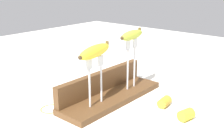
{
  "coord_description": "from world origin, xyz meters",
  "views": [
    {
      "loc": [
        -0.77,
        -0.65,
        0.45
      ],
      "look_at": [
        0.0,
        0.0,
        0.12
      ],
      "focal_mm": 45.02,
      "sensor_mm": 36.0,
      "label": 1
    }
  ],
  "objects_px": {
    "fork_fallen_near": "(68,86)",
    "banana_chunk_far": "(165,102)",
    "fork_stand_left": "(95,77)",
    "fork_stand_right": "(131,60)",
    "banana_chunk_near": "(186,115)",
    "banana_raised_right": "(132,35)",
    "banana_raised_left": "(95,51)",
    "wire_coil": "(51,109)"
  },
  "relations": [
    {
      "from": "fork_stand_left",
      "to": "banana_chunk_near",
      "type": "bearing_deg",
      "value": -63.72
    },
    {
      "from": "fork_stand_right",
      "to": "fork_fallen_near",
      "type": "xyz_separation_m",
      "value": [
        -0.12,
        0.25,
        -0.14
      ]
    },
    {
      "from": "fork_stand_right",
      "to": "banana_chunk_far",
      "type": "bearing_deg",
      "value": -97.74
    },
    {
      "from": "banana_chunk_far",
      "to": "fork_fallen_near",
      "type": "bearing_deg",
      "value": 102.85
    },
    {
      "from": "fork_fallen_near",
      "to": "fork_stand_left",
      "type": "bearing_deg",
      "value": -109.27
    },
    {
      "from": "banana_chunk_far",
      "to": "wire_coil",
      "type": "bearing_deg",
      "value": 133.58
    },
    {
      "from": "banana_raised_left",
      "to": "wire_coil",
      "type": "xyz_separation_m",
      "value": [
        -0.1,
        0.13,
        -0.22
      ]
    },
    {
      "from": "banana_raised_right",
      "to": "fork_fallen_near",
      "type": "relative_size",
      "value": 1.09
    },
    {
      "from": "banana_chunk_far",
      "to": "wire_coil",
      "type": "distance_m",
      "value": 0.42
    },
    {
      "from": "fork_fallen_near",
      "to": "wire_coil",
      "type": "relative_size",
      "value": 1.94
    },
    {
      "from": "fork_stand_left",
      "to": "fork_stand_right",
      "type": "xyz_separation_m",
      "value": [
        0.21,
        0.0,
        0.02
      ]
    },
    {
      "from": "fork_stand_right",
      "to": "banana_chunk_near",
      "type": "bearing_deg",
      "value": -103.76
    },
    {
      "from": "fork_stand_left",
      "to": "banana_chunk_near",
      "type": "distance_m",
      "value": 0.33
    },
    {
      "from": "fork_stand_right",
      "to": "banana_raised_right",
      "type": "relative_size",
      "value": 1.29
    },
    {
      "from": "fork_stand_right",
      "to": "fork_fallen_near",
      "type": "bearing_deg",
      "value": 115.6
    },
    {
      "from": "banana_raised_left",
      "to": "banana_raised_right",
      "type": "distance_m",
      "value": 0.21
    },
    {
      "from": "banana_raised_left",
      "to": "fork_fallen_near",
      "type": "relative_size",
      "value": 1.33
    },
    {
      "from": "fork_stand_right",
      "to": "fork_stand_left",
      "type": "bearing_deg",
      "value": -180.0
    },
    {
      "from": "wire_coil",
      "to": "banana_raised_right",
      "type": "bearing_deg",
      "value": -22.49
    },
    {
      "from": "fork_fallen_near",
      "to": "banana_chunk_far",
      "type": "xyz_separation_m",
      "value": [
        0.1,
        -0.43,
        0.01
      ]
    },
    {
      "from": "banana_raised_left",
      "to": "banana_raised_right",
      "type": "bearing_deg",
      "value": 0.0
    },
    {
      "from": "fork_fallen_near",
      "to": "banana_chunk_near",
      "type": "bearing_deg",
      "value": -84.5
    },
    {
      "from": "fork_stand_left",
      "to": "banana_chunk_far",
      "type": "distance_m",
      "value": 0.28
    },
    {
      "from": "banana_raised_right",
      "to": "banana_chunk_near",
      "type": "bearing_deg",
      "value": -103.75
    },
    {
      "from": "banana_chunk_far",
      "to": "wire_coil",
      "type": "xyz_separation_m",
      "value": [
        -0.29,
        0.3,
        -0.02
      ]
    },
    {
      "from": "banana_raised_right",
      "to": "banana_raised_left",
      "type": "bearing_deg",
      "value": -180.0
    },
    {
      "from": "fork_stand_right",
      "to": "banana_raised_right",
      "type": "distance_m",
      "value": 0.1
    },
    {
      "from": "fork_stand_left",
      "to": "fork_fallen_near",
      "type": "height_order",
      "value": "fork_stand_left"
    },
    {
      "from": "fork_stand_left",
      "to": "banana_raised_right",
      "type": "height_order",
      "value": "banana_raised_right"
    },
    {
      "from": "banana_chunk_near",
      "to": "banana_raised_left",
      "type": "bearing_deg",
      "value": 116.29
    },
    {
      "from": "fork_stand_right",
      "to": "wire_coil",
      "type": "height_order",
      "value": "fork_stand_right"
    },
    {
      "from": "wire_coil",
      "to": "banana_raised_left",
      "type": "bearing_deg",
      "value": -51.48
    },
    {
      "from": "fork_fallen_near",
      "to": "wire_coil",
      "type": "distance_m",
      "value": 0.23
    },
    {
      "from": "fork_stand_left",
      "to": "banana_raised_left",
      "type": "distance_m",
      "value": 0.09
    },
    {
      "from": "banana_raised_right",
      "to": "banana_chunk_far",
      "type": "bearing_deg",
      "value": -97.72
    },
    {
      "from": "banana_raised_left",
      "to": "fork_fallen_near",
      "type": "bearing_deg",
      "value": 70.72
    },
    {
      "from": "fork_stand_right",
      "to": "wire_coil",
      "type": "relative_size",
      "value": 2.71
    },
    {
      "from": "fork_stand_left",
      "to": "wire_coil",
      "type": "relative_size",
      "value": 2.34
    },
    {
      "from": "banana_raised_left",
      "to": "banana_raised_right",
      "type": "xyz_separation_m",
      "value": [
        0.21,
        0.0,
        0.02
      ]
    },
    {
      "from": "banana_chunk_near",
      "to": "wire_coil",
      "type": "height_order",
      "value": "banana_chunk_near"
    },
    {
      "from": "fork_stand_left",
      "to": "banana_chunk_far",
      "type": "relative_size",
      "value": 2.93
    },
    {
      "from": "fork_fallen_near",
      "to": "wire_coil",
      "type": "xyz_separation_m",
      "value": [
        -0.19,
        -0.12,
        -0.0
      ]
    }
  ]
}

